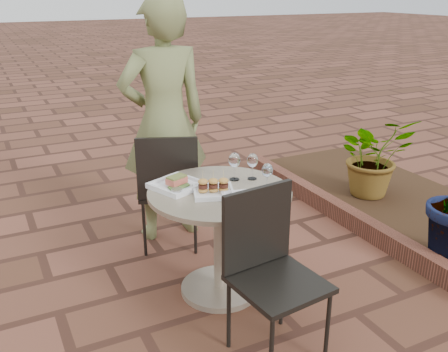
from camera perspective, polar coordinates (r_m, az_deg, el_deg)
name	(u,v)px	position (r m, az deg, el deg)	size (l,w,h in m)	color
ground	(182,280)	(3.56, -4.77, -11.76)	(60.00, 60.00, 0.00)	brown
cafe_table	(220,226)	(3.20, -0.48, -5.72)	(0.90, 0.90, 0.73)	gray
chair_far	(168,183)	(3.73, -6.37, -0.77)	(0.57, 0.57, 0.93)	black
chair_near	(268,260)	(2.71, 5.10, -9.51)	(0.49, 0.49, 0.93)	black
diner	(164,122)	(3.87, -6.88, 6.16)	(0.69, 0.45, 1.89)	#626839
plate_salmon	(177,184)	(3.15, -5.40, -0.94)	(0.37, 0.37, 0.08)	white
plate_sliders	(213,189)	(3.04, -1.23, -1.44)	(0.31, 0.31, 0.16)	white
plate_tuna	(244,199)	(2.94, 2.30, -2.65)	(0.28, 0.28, 0.03)	white
wine_glass_right	(267,171)	(3.10, 4.96, 0.59)	(0.07, 0.07, 0.16)	white
wine_glass_mid	(235,161)	(3.23, 1.21, 1.76)	(0.08, 0.08, 0.18)	white
wine_glass_far	(253,161)	(3.25, 3.28, 1.72)	(0.07, 0.07, 0.17)	white
steel_ramekin	(177,192)	(3.02, -5.40, -1.89)	(0.06, 0.06, 0.05)	silver
cutlery_set	(280,197)	(3.01, 6.40, -2.43)	(0.09, 0.19, 0.00)	silver
planter_curb	(339,211)	(4.49, 12.99, -3.93)	(0.12, 3.00, 0.15)	brown
mulch_bed	(398,201)	(4.96, 19.27, -2.77)	(1.30, 3.00, 0.06)	black
potted_plant_a	(374,156)	(4.85, 16.74, 2.25)	(0.69, 0.60, 0.77)	#33662D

